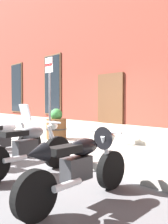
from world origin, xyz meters
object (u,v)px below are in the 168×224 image
at_px(motorcycle_grey_naked, 29,149).
at_px(motorcycle_black_sport, 83,162).
at_px(barrel_planter, 56,126).
at_px(parking_sign, 49,88).

xyz_separation_m(motorcycle_grey_naked, motorcycle_black_sport, (1.67, -0.03, 0.06)).
bearing_deg(motorcycle_black_sport, barrel_planter, 150.35).
height_order(motorcycle_black_sport, parking_sign, parking_sign).
relative_size(motorcycle_grey_naked, parking_sign, 0.83).
height_order(parking_sign, barrel_planter, parking_sign).
distance_m(motorcycle_black_sport, parking_sign, 4.44).
relative_size(motorcycle_grey_naked, motorcycle_black_sport, 1.00).
xyz_separation_m(motorcycle_black_sport, barrel_planter, (-4.38, 2.49, 0.02)).
bearing_deg(parking_sign, barrel_planter, 132.26).
bearing_deg(motorcycle_grey_naked, barrel_planter, 137.78).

